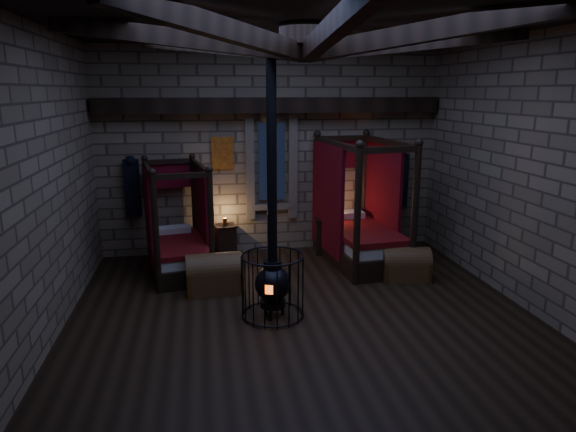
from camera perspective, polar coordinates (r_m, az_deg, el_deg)
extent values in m
cube|color=black|center=(7.91, 1.71, -11.18)|extent=(7.00, 7.00, 0.01)
cube|color=#847054|center=(10.69, -1.90, 7.14)|extent=(7.00, 0.02, 4.20)
cube|color=#847054|center=(4.00, 11.78, -4.54)|extent=(7.00, 0.02, 4.20)
cube|color=#847054|center=(7.43, -25.71, 2.83)|extent=(0.02, 7.00, 4.20)
cube|color=#847054|center=(8.67, 25.22, 4.27)|extent=(0.02, 7.00, 4.20)
cube|color=black|center=(7.22, 1.96, 20.64)|extent=(7.00, 7.00, 0.01)
cube|color=black|center=(10.45, -1.80, 12.20)|extent=(6.86, 0.35, 0.30)
cylinder|color=black|center=(7.20, 1.95, 19.46)|extent=(0.70, 0.70, 0.25)
cube|color=black|center=(10.67, -1.85, 6.04)|extent=(0.55, 0.04, 1.60)
cube|color=maroon|center=(10.57, -7.29, 6.95)|extent=(0.45, 0.03, 0.65)
cube|color=black|center=(10.63, -16.90, 2.96)|extent=(0.30, 0.10, 1.15)
cube|color=black|center=(11.35, 12.42, 3.89)|extent=(0.30, 0.10, 1.15)
cube|color=black|center=(9.91, -11.96, -5.19)|extent=(1.29, 2.05, 0.33)
cube|color=beige|center=(9.83, -12.03, -3.77)|extent=(1.16, 1.89, 0.20)
cube|color=maroon|center=(9.79, -12.07, -3.05)|extent=(1.22, 1.93, 0.09)
cube|color=beige|center=(10.44, -12.58, -1.51)|extent=(0.69, 0.42, 0.13)
cube|color=#610813|center=(10.46, -13.04, 4.43)|extent=(1.01, 0.21, 0.51)
cylinder|color=black|center=(8.74, -14.45, -2.08)|extent=(0.10, 0.10, 2.02)
cylinder|color=black|center=(10.52, -15.31, 0.53)|extent=(0.10, 0.10, 2.02)
cylinder|color=black|center=(8.85, -8.51, -1.60)|extent=(0.10, 0.10, 2.02)
cylinder|color=black|center=(10.62, -10.36, 0.91)|extent=(0.10, 0.10, 2.02)
cube|color=#610813|center=(9.89, -15.22, -0.04)|extent=(0.28, 1.37, 1.79)
cube|color=#610813|center=(9.99, -9.64, 0.40)|extent=(0.28, 1.37, 1.79)
cube|color=black|center=(10.33, 7.96, -4.04)|extent=(1.42, 2.40, 0.40)
cube|color=beige|center=(10.24, 8.01, -2.40)|extent=(1.27, 2.21, 0.24)
cube|color=maroon|center=(10.20, 8.04, -1.57)|extent=(1.34, 2.26, 0.11)
cube|color=beige|center=(10.92, 6.33, 0.10)|extent=(0.80, 0.46, 0.15)
cube|color=#610813|center=(10.97, 5.93, 6.89)|extent=(1.21, 0.18, 0.60)
cylinder|color=black|center=(8.88, 7.71, -0.21)|extent=(0.12, 0.12, 2.42)
cylinder|color=black|center=(10.88, 3.19, 2.49)|extent=(0.12, 0.12, 2.42)
cylinder|color=black|center=(9.36, 13.91, 0.23)|extent=(0.12, 0.12, 2.42)
cylinder|color=black|center=(11.28, 8.49, 2.75)|extent=(0.12, 0.12, 2.42)
cube|color=#610813|center=(10.15, 4.40, 1.96)|extent=(0.23, 1.65, 2.14)
cube|color=#610813|center=(10.59, 10.34, 2.28)|extent=(0.23, 1.65, 2.14)
cube|color=#56391B|center=(8.88, -8.19, -7.09)|extent=(0.96, 0.62, 0.39)
cylinder|color=#56391B|center=(8.82, -8.23, -5.91)|extent=(0.96, 0.62, 0.57)
cube|color=#AF7F36|center=(8.87, -11.00, -7.24)|extent=(0.09, 0.59, 0.41)
cube|color=#AF7F36|center=(8.92, -5.40, -6.91)|extent=(0.09, 0.59, 0.41)
cube|color=#56391B|center=(9.57, 12.88, -5.88)|extent=(0.91, 0.64, 0.35)
cylinder|color=#56391B|center=(9.51, 12.94, -4.89)|extent=(0.91, 0.64, 0.51)
cube|color=#AF7F36|center=(9.48, 10.58, -5.94)|extent=(0.13, 0.53, 0.37)
cube|color=#AF7F36|center=(9.67, 15.14, -5.81)|extent=(0.13, 0.53, 0.37)
cube|color=black|center=(10.62, -6.95, -2.83)|extent=(0.45, 0.43, 0.64)
cube|color=black|center=(10.52, -7.00, -1.06)|extent=(0.49, 0.48, 0.04)
cylinder|color=#AF7F36|center=(10.50, -7.01, -0.58)|extent=(0.09, 0.09, 0.15)
cube|color=black|center=(10.76, 4.28, -2.30)|extent=(0.50, 0.49, 0.72)
cube|color=black|center=(10.66, 4.31, -0.33)|extent=(0.55, 0.53, 0.04)
cube|color=#56391B|center=(10.65, 4.32, -0.01)|extent=(0.21, 0.17, 0.05)
cylinder|color=black|center=(7.86, -1.70, -9.64)|extent=(0.38, 0.38, 0.10)
sphere|color=black|center=(7.74, -1.72, -7.49)|extent=(0.54, 0.54, 0.54)
cylinder|color=black|center=(7.64, -1.73, -5.47)|extent=(0.27, 0.27, 0.13)
cube|color=#FF5914|center=(7.51, -2.20, -8.19)|extent=(0.13, 0.07, 0.13)
cylinder|color=black|center=(7.27, -1.82, 6.83)|extent=(0.14, 0.14, 3.19)
torus|color=black|center=(7.93, -1.69, -10.79)|extent=(0.95, 0.95, 0.03)
torus|color=black|center=(7.60, -1.74, -4.45)|extent=(0.95, 0.95, 0.03)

